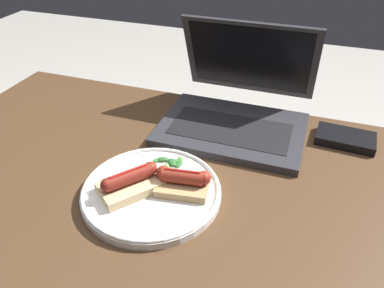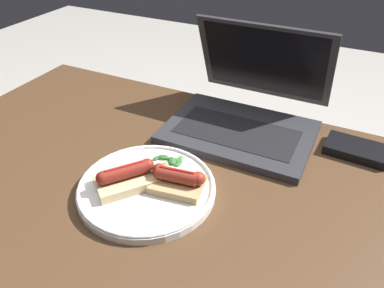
% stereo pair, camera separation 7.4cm
% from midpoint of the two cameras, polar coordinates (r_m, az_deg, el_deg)
% --- Properties ---
extents(desk, '(1.10, 0.77, 0.70)m').
position_cam_midpoint_polar(desk, '(0.79, -4.61, -9.32)').
color(desk, '#4C331E').
rests_on(desk, ground_plane).
extents(laptop, '(0.33, 0.33, 0.23)m').
position_cam_midpoint_polar(laptop, '(0.91, 10.65, 4.92)').
color(laptop, '#2D2D33').
rests_on(laptop, desk).
extents(plate, '(0.26, 0.26, 0.02)m').
position_cam_midpoint_polar(plate, '(0.72, -3.96, -6.78)').
color(plate, white).
rests_on(plate, desk).
extents(sausage_toast_left, '(0.13, 0.13, 0.05)m').
position_cam_midpoint_polar(sausage_toast_left, '(0.71, -7.10, -5.21)').
color(sausage_toast_left, '#D6B784').
rests_on(sausage_toast_left, plate).
extents(sausage_toast_middle, '(0.11, 0.08, 0.04)m').
position_cam_midpoint_polar(sausage_toast_middle, '(0.70, 0.97, -5.47)').
color(sausage_toast_middle, tan).
rests_on(sausage_toast_middle, plate).
extents(salad_pile, '(0.06, 0.05, 0.01)m').
position_cam_midpoint_polar(salad_pile, '(0.77, -0.69, -2.58)').
color(salad_pile, '#2D662D').
rests_on(salad_pile, plate).
extents(external_drive, '(0.13, 0.08, 0.02)m').
position_cam_midpoint_polar(external_drive, '(0.90, 25.91, -0.83)').
color(external_drive, black).
rests_on(external_drive, desk).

